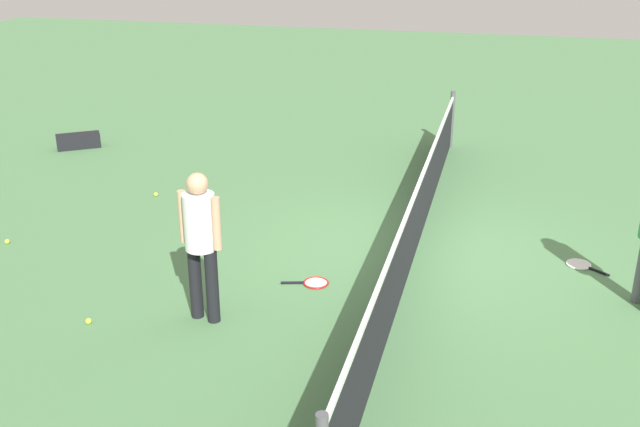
% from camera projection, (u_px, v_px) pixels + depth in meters
% --- Properties ---
extents(ground_plane, '(40.00, 40.00, 0.00)m').
position_uv_depth(ground_plane, '(415.00, 252.00, 9.77)').
color(ground_plane, '#4C7A4C').
extents(court_net, '(10.09, 0.09, 1.07)m').
position_uv_depth(court_net, '(417.00, 217.00, 9.58)').
color(court_net, '#4C4C51').
rests_on(court_net, ground_plane).
extents(player_near_side, '(0.41, 0.53, 1.70)m').
position_uv_depth(player_near_side, '(201.00, 235.00, 7.77)').
color(player_near_side, black).
rests_on(player_near_side, ground_plane).
extents(tennis_racket_near_player, '(0.39, 0.61, 0.03)m').
position_uv_depth(tennis_racket_near_player, '(314.00, 283.00, 8.92)').
color(tennis_racket_near_player, red).
rests_on(tennis_racket_near_player, ground_plane).
extents(tennis_racket_far_player, '(0.48, 0.58, 0.03)m').
position_uv_depth(tennis_racket_far_player, '(581.00, 265.00, 9.37)').
color(tennis_racket_far_player, white).
rests_on(tennis_racket_far_player, ground_plane).
extents(tennis_ball_near_player, '(0.07, 0.07, 0.07)m').
position_uv_depth(tennis_ball_near_player, '(156.00, 194.00, 11.68)').
color(tennis_ball_near_player, '#C6E033').
rests_on(tennis_ball_near_player, ground_plane).
extents(tennis_ball_midcourt, '(0.07, 0.07, 0.07)m').
position_uv_depth(tennis_ball_midcourt, '(7.00, 242.00, 9.99)').
color(tennis_ball_midcourt, '#C6E033').
rests_on(tennis_ball_midcourt, ground_plane).
extents(tennis_ball_baseline, '(0.07, 0.07, 0.07)m').
position_uv_depth(tennis_ball_baseline, '(89.00, 321.00, 8.03)').
color(tennis_ball_baseline, '#C6E033').
rests_on(tennis_ball_baseline, ground_plane).
extents(equipment_bag, '(0.69, 0.82, 0.28)m').
position_uv_depth(equipment_bag, '(80.00, 141.00, 14.09)').
color(equipment_bag, black).
rests_on(equipment_bag, ground_plane).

